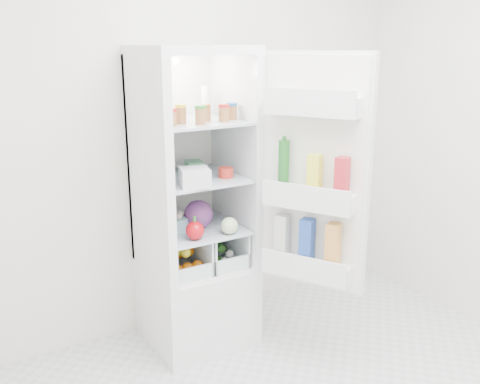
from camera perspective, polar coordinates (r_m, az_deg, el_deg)
room_walls at (r=2.19m, az=13.94°, el=9.44°), size 3.02×3.02×2.61m
refrigerator at (r=3.30m, az=-5.13°, el=-4.75°), size 0.60×0.60×1.80m
shelf_low at (r=3.22m, az=-4.67°, el=-3.84°), size 0.49×0.53×0.01m
shelf_mid at (r=3.13m, az=-4.80°, el=1.52°), size 0.49×0.53×0.02m
shelf_top at (r=3.07m, az=-4.94°, el=7.50°), size 0.49×0.53×0.02m
crisper_left at (r=3.22m, az=-6.58°, el=-6.38°), size 0.23×0.46×0.22m
crisper_right at (r=3.32m, az=-2.72°, el=-5.60°), size 0.23×0.46×0.22m
condiment_jars at (r=2.97m, az=-3.99°, el=8.21°), size 0.46×0.16×0.08m
squeeze_bottle at (r=3.22m, az=-3.67°, el=9.64°), size 0.05×0.05×0.18m
tub_white at (r=2.91m, az=-4.85°, el=1.57°), size 0.19×0.19×0.10m
tin_red at (r=3.10m, az=-1.52°, el=2.09°), size 0.11×0.11×0.06m
foil_tray at (r=3.26m, az=-7.51°, el=2.45°), size 0.16×0.13×0.04m
tub_green at (r=3.21m, az=-4.89°, el=2.67°), size 0.12×0.14×0.07m
red_cabbage at (r=3.17m, az=-4.46°, el=-2.39°), size 0.17×0.17×0.17m
bell_pepper at (r=3.00m, az=-4.83°, el=-4.11°), size 0.11×0.11×0.11m
mushroom_bowl at (r=3.17m, az=-7.02°, el=-3.37°), size 0.17×0.17×0.08m
salad_bag at (r=3.08m, az=-1.14°, el=-3.61°), size 0.10×0.10×0.10m
citrus_pile at (r=3.20m, az=-6.38°, el=-6.97°), size 0.20×0.31×0.16m
veg_pile at (r=3.34m, az=-2.62°, el=-6.35°), size 0.16×0.30×0.10m
fridge_door at (r=2.92m, az=7.85°, el=1.22°), size 0.42×0.56×1.30m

